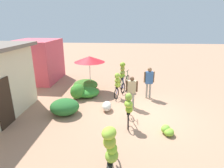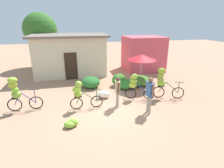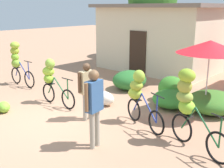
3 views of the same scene
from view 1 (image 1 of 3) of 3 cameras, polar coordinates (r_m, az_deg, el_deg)
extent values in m
plane|color=tan|center=(9.01, 9.24, -8.88)|extent=(60.00, 60.00, 0.00)
cube|color=#332319|center=(8.68, -29.84, -5.05)|extent=(0.90, 0.06, 2.00)
cube|color=#D54B5B|center=(14.47, -21.66, 6.59)|extent=(3.20, 2.80, 2.89)
ellipsoid|color=#28682B|center=(8.99, -14.18, -6.73)|extent=(1.22, 1.34, 0.72)
ellipsoid|color=#3B862B|center=(10.59, -10.41, -2.22)|extent=(0.92, 0.79, 0.83)
ellipsoid|color=#33852D|center=(10.83, -7.56, -2.45)|extent=(1.21, 1.38, 0.53)
ellipsoid|color=#3C782B|center=(11.90, -8.03, -0.25)|extent=(1.43, 1.52, 0.64)
cylinder|color=beige|center=(11.56, -6.68, 2.95)|extent=(0.04, 0.04, 2.07)
cone|color=red|center=(11.34, -6.85, 7.52)|extent=(1.83, 1.83, 0.35)
torus|color=black|center=(6.05, 0.00, -20.07)|extent=(0.67, 0.06, 0.66)
cylinder|color=navy|center=(5.25, -0.60, -22.82)|extent=(0.37, 0.04, 0.63)
cylinder|color=navy|center=(5.61, -0.22, -19.60)|extent=(0.65, 0.05, 0.64)
cylinder|color=black|center=(5.64, 0.00, -14.54)|extent=(0.50, 0.04, 0.03)
cylinder|color=navy|center=(5.84, 0.00, -17.40)|extent=(0.04, 0.04, 0.69)
cube|color=black|center=(5.16, -0.66, -22.89)|extent=(0.36, 0.15, 0.02)
ellipsoid|color=#83AF35|center=(5.10, -0.07, -20.88)|extent=(0.45, 0.37, 0.33)
ellipsoid|color=#81BF31|center=(4.92, -0.05, -18.95)|extent=(0.38, 0.33, 0.28)
ellipsoid|color=#9AB232|center=(4.73, -0.75, -17.16)|extent=(0.40, 0.33, 0.30)
ellipsoid|color=#9AC439|center=(4.63, -0.90, -14.68)|extent=(0.51, 0.44, 0.27)
torus|color=black|center=(8.53, 4.90, -7.96)|extent=(0.63, 0.05, 0.63)
torus|color=black|center=(7.66, 4.92, -11.26)|extent=(0.63, 0.05, 0.63)
cylinder|color=#19592D|center=(7.67, 4.98, -8.76)|extent=(0.38, 0.04, 0.59)
cylinder|color=#19592D|center=(8.12, 4.96, -7.16)|extent=(0.67, 0.04, 0.60)
cylinder|color=black|center=(8.27, 5.02, -4.04)|extent=(0.50, 0.03, 0.03)
cylinder|color=#19592D|center=(8.40, 4.96, -6.03)|extent=(0.04, 0.04, 0.63)
cube|color=black|center=(7.58, 4.99, -8.64)|extent=(0.36, 0.14, 0.02)
ellipsoid|color=#81B12D|center=(7.50, 5.24, -7.66)|extent=(0.42, 0.35, 0.28)
ellipsoid|color=#96C335|center=(7.37, 5.05, -6.14)|extent=(0.47, 0.40, 0.30)
ellipsoid|color=#80AB38|center=(7.37, 5.07, -4.01)|extent=(0.35, 0.29, 0.33)
torus|color=black|center=(11.27, 3.37, -1.23)|extent=(0.60, 0.25, 0.62)
torus|color=black|center=(10.39, 1.36, -2.94)|extent=(0.60, 0.25, 0.62)
cylinder|color=navy|center=(10.45, 1.75, -1.18)|extent=(0.37, 0.16, 0.58)
cylinder|color=navy|center=(10.89, 2.77, -0.37)|extent=(0.65, 0.26, 0.59)
cylinder|color=black|center=(11.06, 3.43, 2.14)|extent=(0.48, 0.20, 0.03)
cylinder|color=navy|center=(11.16, 3.40, 0.44)|extent=(0.04, 0.04, 0.69)
cube|color=black|center=(10.36, 1.59, -1.00)|extent=(0.39, 0.25, 0.02)
ellipsoid|color=#9CBC35|center=(10.30, 1.77, -0.18)|extent=(0.48, 0.42, 0.30)
ellipsoid|color=#90A530|center=(10.26, 1.77, 1.04)|extent=(0.51, 0.47, 0.26)
ellipsoid|color=#91B637|center=(10.24, 1.60, 2.46)|extent=(0.40, 0.34, 0.34)
torus|color=black|center=(12.80, 4.71, 1.28)|extent=(0.65, 0.27, 0.67)
torus|color=black|center=(11.85, 2.96, -0.10)|extent=(0.65, 0.27, 0.67)
cylinder|color=#19592D|center=(11.92, 3.32, 1.58)|extent=(0.39, 0.17, 0.64)
cylinder|color=#19592D|center=(12.40, 4.20, 2.23)|extent=(0.69, 0.27, 0.65)
cylinder|color=black|center=(12.63, 4.78, 4.06)|extent=(0.48, 0.19, 0.03)
cylinder|color=#19592D|center=(12.71, 4.74, 2.66)|extent=(0.04, 0.04, 0.64)
cube|color=black|center=(11.84, 3.18, 1.72)|extent=(0.39, 0.25, 0.02)
ellipsoid|color=#8CC630|center=(11.78, 3.08, 2.53)|extent=(0.55, 0.53, 0.33)
ellipsoid|color=#8DA33F|center=(11.67, 3.20, 3.54)|extent=(0.46, 0.40, 0.26)
ellipsoid|color=#989E37|center=(11.59, 3.23, 4.66)|extent=(0.39, 0.34, 0.32)
ellipsoid|color=#8BB12B|center=(11.57, 3.24, 5.88)|extent=(0.49, 0.44, 0.30)
ellipsoid|color=#7AB836|center=(7.71, 16.03, -13.03)|extent=(0.51, 0.47, 0.33)
ellipsoid|color=#82BD33|center=(7.62, 16.90, -13.76)|extent=(0.50, 0.44, 0.27)
ellipsoid|color=silver|center=(9.11, -1.57, -6.75)|extent=(0.70, 0.45, 0.44)
cylinder|color=gray|center=(10.70, 11.44, -2.01)|extent=(0.11, 0.11, 0.85)
cylinder|color=gray|center=(10.66, 10.50, -2.03)|extent=(0.11, 0.11, 0.85)
cube|color=#33598C|center=(10.44, 11.23, 1.90)|extent=(0.25, 0.42, 0.67)
cylinder|color=brown|center=(10.49, 12.57, 2.08)|extent=(0.08, 0.08, 0.61)
cylinder|color=brown|center=(10.38, 9.89, 2.08)|extent=(0.08, 0.08, 0.61)
sphere|color=brown|center=(10.32, 11.38, 4.31)|extent=(0.23, 0.23, 0.23)
cylinder|color=gray|center=(9.45, 5.35, -4.77)|extent=(0.11, 0.11, 0.77)
cylinder|color=gray|center=(9.44, 6.44, -4.84)|extent=(0.11, 0.11, 0.77)
cube|color=tan|center=(9.20, 6.04, -0.85)|extent=(0.23, 0.42, 0.61)
cylinder|color=#4C3321|center=(9.21, 4.49, -0.59)|extent=(0.08, 0.08, 0.55)
cylinder|color=#4C3321|center=(9.18, 7.60, -0.76)|extent=(0.08, 0.08, 0.55)
sphere|color=#4C3321|center=(9.07, 6.12, 1.59)|extent=(0.21, 0.21, 0.21)
camera|label=2|loc=(10.46, 57.04, 10.33)|focal=28.34mm
camera|label=3|loc=(14.96, 25.36, 12.55)|focal=44.72mm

